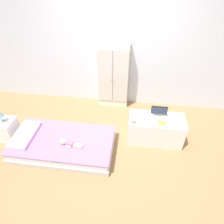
# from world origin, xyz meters

# --- Properties ---
(ground_plane) EXTENTS (10.00, 10.00, 0.02)m
(ground_plane) POSITION_xyz_m (0.00, 0.00, -0.01)
(ground_plane) COLOR #99754C
(back_wall) EXTENTS (6.40, 0.05, 2.70)m
(back_wall) POSITION_xyz_m (0.00, 1.57, 1.35)
(back_wall) COLOR silver
(back_wall) RESTS_ON ground_plane
(bed) EXTENTS (1.74, 0.90, 0.25)m
(bed) POSITION_xyz_m (-0.72, -0.06, 0.12)
(bed) COLOR beige
(bed) RESTS_ON ground_plane
(pillow) EXTENTS (0.32, 0.65, 0.06)m
(pillow) POSITION_xyz_m (-1.39, -0.06, 0.28)
(pillow) COLOR silver
(pillow) RESTS_ON bed
(doll) EXTENTS (0.39, 0.14, 0.10)m
(doll) POSITION_xyz_m (-0.60, -0.15, 0.29)
(doll) COLOR #D6668E
(doll) RESTS_ON bed
(nightstand) EXTENTS (0.35, 0.35, 0.39)m
(nightstand) POSITION_xyz_m (-1.87, 0.11, 0.19)
(nightstand) COLOR white
(nightstand) RESTS_ON ground_plane
(wardrobe) EXTENTS (0.64, 0.25, 1.42)m
(wardrobe) POSITION_xyz_m (-0.03, 1.42, 0.71)
(wardrobe) COLOR white
(wardrobe) RESTS_ON ground_plane
(tv_stand) EXTENTS (0.97, 0.44, 0.50)m
(tv_stand) POSITION_xyz_m (0.87, 0.41, 0.25)
(tv_stand) COLOR silver
(tv_stand) RESTS_ON ground_plane
(tv_monitor) EXTENTS (0.27, 0.10, 0.21)m
(tv_monitor) POSITION_xyz_m (0.88, 0.48, 0.63)
(tv_monitor) COLOR #99999E
(tv_monitor) RESTS_ON tv_stand
(rocking_horse_toy) EXTENTS (0.09, 0.04, 0.11)m
(rocking_horse_toy) POSITION_xyz_m (0.47, 0.26, 0.56)
(rocking_horse_toy) COLOR #8E6642
(rocking_horse_toy) RESTS_ON tv_stand
(book_yellow) EXTENTS (0.13, 0.10, 0.02)m
(book_yellow) POSITION_xyz_m (0.94, 0.31, 0.51)
(book_yellow) COLOR gold
(book_yellow) RESTS_ON tv_stand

